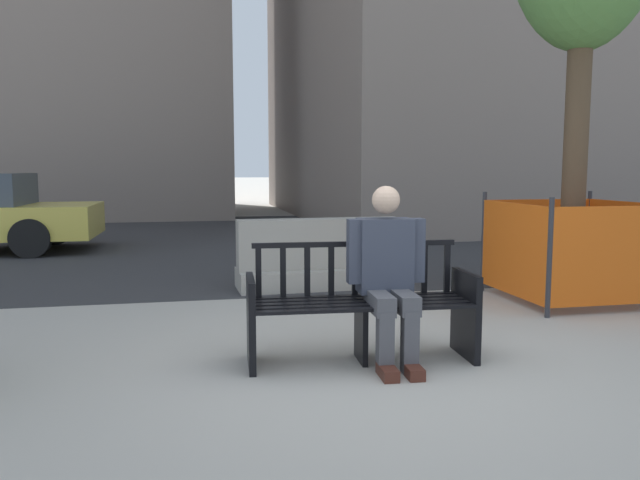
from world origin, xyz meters
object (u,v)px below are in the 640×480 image
jersey_barrier_centre (320,260)px  construction_fence (571,247)px  street_bench (360,309)px  seated_person (388,271)px  delivery_truck (621,158)px

jersey_barrier_centre → construction_fence: construction_fence is taller
street_bench → seated_person: (0.19, -0.07, 0.29)m
street_bench → jersey_barrier_centre: bearing=84.2°
seated_person → street_bench: bearing=160.2°
construction_fence → delivery_truck: size_ratio=0.21×
construction_fence → delivery_truck: (5.97, 7.08, 1.10)m
jersey_barrier_centre → street_bench: bearing=-95.8°
street_bench → seated_person: size_ratio=1.31×
jersey_barrier_centre → seated_person: bearing=-92.1°
delivery_truck → construction_fence: bearing=-130.2°
seated_person → delivery_truck: bearing=45.5°
delivery_truck → seated_person: bearing=-134.5°
jersey_barrier_centre → delivery_truck: size_ratio=0.29×
seated_person → construction_fence: (2.65, 1.69, -0.10)m
seated_person → construction_fence: 3.14m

